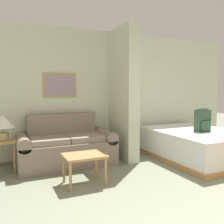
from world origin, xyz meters
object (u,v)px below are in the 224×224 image
(couch, at_px, (66,147))
(bed, at_px, (195,144))
(coffee_table, at_px, (84,159))
(table_lamp, at_px, (3,123))
(backpack, at_px, (203,119))

(couch, distance_m, bed, 2.56)
(bed, bearing_deg, couch, 165.18)
(coffee_table, bearing_deg, bed, 8.98)
(coffee_table, distance_m, table_lamp, 1.58)
(couch, distance_m, table_lamp, 1.17)
(coffee_table, bearing_deg, backpack, 5.23)
(table_lamp, distance_m, bed, 3.63)
(table_lamp, bearing_deg, coffee_table, -45.15)
(table_lamp, relative_size, bed, 0.21)
(coffee_table, distance_m, bed, 2.49)
(couch, height_order, backpack, backpack)
(table_lamp, bearing_deg, backpack, -13.28)
(couch, relative_size, coffee_table, 2.90)
(couch, xyz_separation_m, bed, (2.47, -0.65, -0.05))
(table_lamp, bearing_deg, bed, -10.90)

